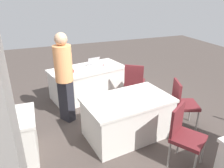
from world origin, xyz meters
The scene contains 10 objects.
ground_plane centered at (0.00, 0.00, 0.00)m, with size 14.40×14.40×0.00m, color #4C423D.
table_foreground centered at (0.15, -1.42, 0.38)m, with size 1.93×1.23×0.75m.
table_mid_right centered at (-0.09, 0.41, 0.38)m, with size 1.62×1.10×0.75m.
chair_near_front centered at (-0.77, -0.68, 0.57)m, with size 0.61×0.61×0.98m.
chair_tucked_left centered at (-0.56, 1.36, 0.55)m, with size 0.61×0.61×0.96m.
chair_aisle centered at (-1.17, 0.52, 0.55)m, with size 0.57×0.57×0.95m.
person_attendee_standing centered at (0.83, -0.52, 1.01)m, with size 0.47×0.47×1.80m.
laptop_silver centered at (-0.09, -1.47, 0.79)m, with size 0.37×0.35×0.21m.
yarn_ball centered at (0.56, -1.19, 0.80)m, with size 0.11×0.11×0.11m, color #B2382D.
scissors_red centered at (-0.25, -1.44, 0.75)m, with size 0.18×0.04×0.01m, color red.
Camera 1 is at (1.38, 3.46, 2.49)m, focal length 35.06 mm.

